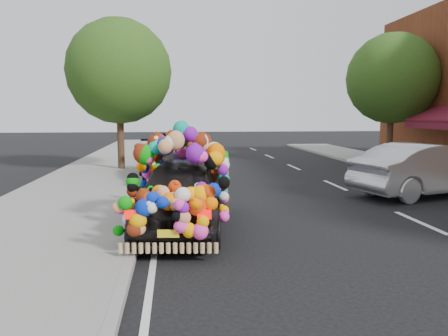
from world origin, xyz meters
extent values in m
plane|color=black|center=(0.00, 0.00, 0.00)|extent=(100.00, 100.00, 0.00)
cube|color=gray|center=(-4.30, 0.00, 0.06)|extent=(4.00, 60.00, 0.12)
cube|color=gray|center=(-2.35, 0.00, 0.07)|extent=(0.15, 60.00, 0.13)
cube|color=#540F1D|center=(7.95, 6.00, 1.95)|extent=(0.06, 5.20, 0.35)
cylinder|color=#332114|center=(-3.80, 9.50, 1.36)|extent=(0.28, 0.28, 2.73)
sphere|color=#224412|center=(-3.80, 9.50, 4.03)|extent=(4.20, 4.20, 4.20)
cylinder|color=#332114|center=(8.00, 10.00, 1.32)|extent=(0.28, 0.28, 2.64)
sphere|color=#224412|center=(8.00, 10.00, 3.90)|extent=(4.00, 4.00, 4.00)
imported|color=black|center=(-1.53, 0.08, 0.70)|extent=(2.09, 4.26, 1.40)
cube|color=red|center=(-2.31, -1.92, 0.78)|extent=(0.23, 0.08, 0.14)
cube|color=red|center=(-1.20, -2.05, 0.78)|extent=(0.23, 0.08, 0.14)
cube|color=yellow|center=(-1.76, -1.99, 0.48)|extent=(0.34, 0.08, 0.12)
imported|color=black|center=(-1.80, 6.19, 0.72)|extent=(2.59, 5.14, 1.43)
imported|color=#B9BCC1|center=(5.53, 2.96, 0.75)|extent=(4.83, 2.85, 1.50)
camera|label=1|loc=(-1.65, -8.65, 2.32)|focal=35.00mm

